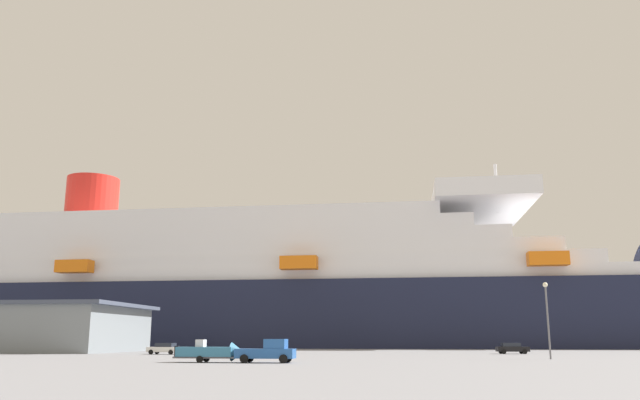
% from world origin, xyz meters
% --- Properties ---
extents(ground_plane, '(600.00, 600.00, 0.00)m').
position_xyz_m(ground_plane, '(0.00, 30.00, 0.00)').
color(ground_plane, gray).
extents(cruise_ship, '(266.27, 52.33, 52.45)m').
position_xyz_m(cruise_ship, '(-18.81, 77.89, 13.42)').
color(cruise_ship, '#191E38').
rests_on(cruise_ship, ground_plane).
extents(pickup_truck, '(5.73, 2.59, 2.20)m').
position_xyz_m(pickup_truck, '(7.52, -17.02, 1.04)').
color(pickup_truck, '#2659A5').
rests_on(pickup_truck, ground_plane).
extents(small_boat_on_trailer, '(7.69, 2.35, 2.15)m').
position_xyz_m(small_boat_on_trailer, '(2.10, -16.64, 0.96)').
color(small_boat_on_trailer, '#595960').
rests_on(small_boat_on_trailer, ground_plane).
extents(street_lamp, '(0.56, 0.56, 8.43)m').
position_xyz_m(street_lamp, '(36.98, -4.75, 5.45)').
color(street_lamp, slate).
rests_on(street_lamp, ground_plane).
extents(parked_car_white_van, '(4.87, 2.58, 1.58)m').
position_xyz_m(parked_car_white_van, '(-11.95, 11.81, 0.83)').
color(parked_car_white_van, white).
rests_on(parked_car_white_van, ground_plane).
extents(parked_car_black_coupe, '(4.63, 2.23, 1.58)m').
position_xyz_m(parked_car_black_coupe, '(37.82, 18.62, 0.83)').
color(parked_car_black_coupe, black).
rests_on(parked_car_black_coupe, ground_plane).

